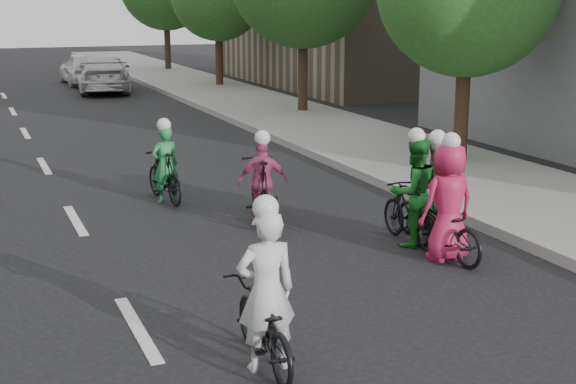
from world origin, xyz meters
TOP-DOWN VIEW (x-y plane):
  - ground at (0.00, 0.00)m, footprint 120.00×120.00m
  - sidewalk_right at (8.00, 10.00)m, footprint 4.00×80.00m
  - curb_right at (6.05, 10.00)m, footprint 0.18×80.00m
  - cyclist_0 at (1.74, 5.70)m, footprint 0.65×1.63m
  - cyclist_1 at (4.56, 1.63)m, footprint 0.81×1.59m
  - cyclist_2 at (4.88, 1.56)m, footprint 0.87×1.68m
  - cyclist_3 at (1.00, -1.44)m, footprint 0.64×1.66m
  - cyclist_4 at (2.89, 3.70)m, footprint 0.89×1.91m
  - cyclist_5 at (4.64, 0.86)m, footprint 0.87×1.74m
  - follow_car_lead at (3.97, 24.82)m, footprint 2.87×5.26m
  - follow_car_trail at (3.65, 28.33)m, footprint 1.84×4.35m

SIDE VIEW (x-z plane):
  - ground at x=0.00m, z-range 0.00..0.00m
  - sidewalk_right at x=8.00m, z-range 0.00..0.15m
  - curb_right at x=6.05m, z-range 0.00..0.18m
  - cyclist_0 at x=1.74m, z-range -0.23..1.35m
  - cyclist_3 at x=1.00m, z-range -0.33..1.49m
  - cyclist_4 at x=2.89m, z-range -0.18..1.40m
  - cyclist_2 at x=4.88m, z-range -0.26..1.52m
  - cyclist_5 at x=4.64m, z-range -0.28..1.57m
  - cyclist_1 at x=4.56m, z-range -0.22..1.59m
  - follow_car_lead at x=3.97m, z-range 0.00..1.45m
  - follow_car_trail at x=3.65m, z-range 0.00..1.47m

